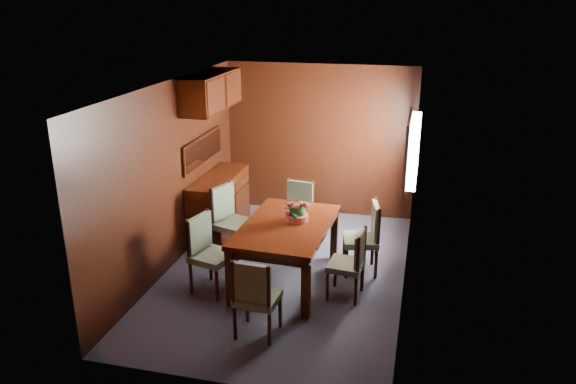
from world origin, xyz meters
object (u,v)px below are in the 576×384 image
(sideboard, at_px, (220,205))
(flower_centerpiece, at_px, (297,210))
(dining_table, at_px, (287,232))
(chair_head, at_px, (255,294))
(chair_right_near, at_px, (351,260))
(chair_left_near, at_px, (207,249))

(sideboard, distance_m, flower_centerpiece, 1.83)
(dining_table, distance_m, chair_head, 1.28)
(chair_head, height_order, flower_centerpiece, flower_centerpiece)
(chair_right_near, relative_size, chair_head, 0.94)
(sideboard, distance_m, chair_head, 2.78)
(sideboard, relative_size, dining_table, 0.83)
(sideboard, xyz_separation_m, chair_head, (1.30, -2.46, 0.06))
(chair_left_near, relative_size, chair_head, 1.05)
(sideboard, bearing_deg, chair_left_near, -74.40)
(dining_table, xyz_separation_m, chair_left_near, (-0.87, -0.42, -0.13))
(dining_table, relative_size, chair_left_near, 1.75)
(flower_centerpiece, bearing_deg, dining_table, -125.51)
(dining_table, height_order, chair_left_near, chair_left_near)
(dining_table, bearing_deg, sideboard, 140.54)
(chair_head, distance_m, flower_centerpiece, 1.46)
(sideboard, bearing_deg, flower_centerpiece, -36.81)
(sideboard, height_order, dining_table, sideboard)
(chair_left_near, height_order, chair_head, chair_left_near)
(chair_right_near, bearing_deg, flower_centerpiece, 71.07)
(chair_right_near, bearing_deg, chair_left_near, 103.08)
(sideboard, relative_size, chair_head, 1.54)
(chair_right_near, bearing_deg, chair_head, 147.22)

